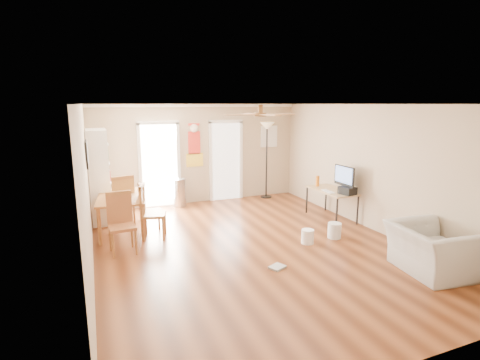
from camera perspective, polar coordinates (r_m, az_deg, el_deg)
name	(u,v)px	position (r m, az deg, el deg)	size (l,w,h in m)	color
floor	(252,246)	(6.97, 1.88, -10.23)	(7.00, 7.00, 0.00)	brown
ceiling	(253,104)	(6.47, 2.04, 11.66)	(5.50, 7.00, 0.00)	silver
wall_back	(199,154)	(9.86, -6.37, 4.03)	(5.50, 0.04, 2.60)	beige
wall_front	(406,247)	(3.80, 24.28, -9.44)	(5.50, 0.04, 2.60)	beige
wall_left	(87,192)	(6.05, -22.59, -1.66)	(0.04, 7.00, 2.60)	beige
wall_right	(374,168)	(8.10, 20.03, 1.73)	(0.04, 7.00, 2.60)	beige
crown_molding	(253,106)	(6.47, 2.04, 11.30)	(5.50, 7.00, 0.08)	white
kitchen_doorway	(160,166)	(9.65, -12.32, 2.16)	(0.90, 0.10, 2.10)	white
bathroom_doorway	(226,162)	(10.10, -2.22, 2.84)	(0.80, 0.10, 2.10)	white
wall_decal	(194,145)	(9.77, -7.08, 5.42)	(0.46, 0.03, 1.10)	red
ac_grille	(269,136)	(10.52, 4.50, 6.74)	(0.50, 0.04, 0.60)	white
framed_poster	(87,154)	(7.36, -22.62, 3.75)	(0.04, 0.66, 0.48)	black
ceiling_fan	(260,115)	(6.20, 3.18, 10.07)	(1.24, 1.24, 0.20)	#593819
bookshelf	(99,176)	(8.72, -20.95, 0.55)	(0.41, 0.93, 2.07)	silver
dining_table	(122,214)	(8.03, -17.77, -4.97)	(0.91, 1.51, 0.76)	#A16733
dining_chair_right_a	(152,209)	(7.69, -13.51, -4.40)	(0.42, 0.42, 1.03)	#A05D33
dining_chair_right_b	(154,212)	(7.43, -13.20, -4.78)	(0.44, 0.44, 1.07)	#A16D34
dining_chair_near	(122,224)	(6.84, -17.78, -6.48)	(0.44, 0.44, 1.07)	#A26234
dining_chair_far	(121,201)	(8.32, -17.92, -3.08)	(0.46, 0.46, 1.13)	#AD7038
trash_can	(180,193)	(9.62, -9.34, -1.93)	(0.33, 0.33, 0.72)	#B2B2B4
torchiere_lamp	(267,160)	(10.30, 4.13, 3.03)	(0.40, 0.40, 2.11)	black
computer_desk	(331,204)	(8.76, 13.88, -3.65)	(0.63, 1.26, 0.68)	tan
imac	(344,179)	(8.43, 15.78, 0.10)	(0.09, 0.64, 0.60)	black
keyboard	(328,191)	(8.48, 13.44, -1.72)	(0.13, 0.39, 0.01)	silver
printer	(347,191)	(8.33, 16.27, -1.57)	(0.27, 0.32, 0.16)	black
orange_bottle	(318,181)	(8.96, 11.90, -0.16)	(0.08, 0.08, 0.25)	orange
wastebasket_a	(308,236)	(7.19, 10.40, -8.59)	(0.24, 0.24, 0.27)	white
wastebasket_b	(334,230)	(7.58, 14.40, -7.56)	(0.26, 0.26, 0.30)	silver
floor_cloth	(277,267)	(6.14, 5.77, -13.26)	(0.25, 0.19, 0.04)	#9E9D99
armchair	(431,250)	(6.56, 27.41, -9.55)	(1.15, 1.01, 0.75)	#B0B0AB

